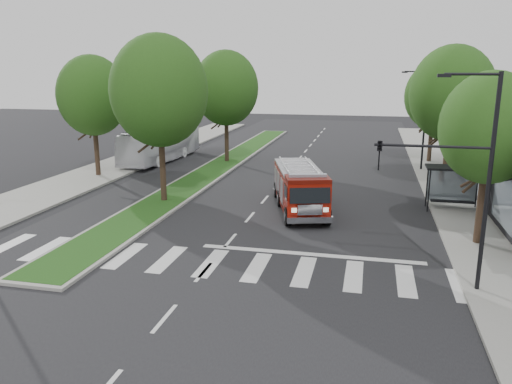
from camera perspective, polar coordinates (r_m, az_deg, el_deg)
ground at (r=24.28m, az=-2.95°, el=-5.55°), size 140.00×140.00×0.00m
sidewalk_right at (r=33.55m, az=23.14°, el=-1.06°), size 5.00×80.00×0.15m
sidewalk_left at (r=39.03m, az=-19.65°, el=1.22°), size 5.00×80.00×0.15m
median at (r=42.63m, az=-4.09°, el=3.01°), size 3.00×50.00×0.15m
bus_shelter at (r=31.13m, az=21.70°, el=1.70°), size 3.20×1.60×2.61m
tree_right_near at (r=24.69m, az=25.12°, el=6.62°), size 4.40×4.40×8.05m
tree_right_mid at (r=36.41m, az=21.48°, el=10.43°), size 5.60×5.60×9.72m
tree_right_far at (r=46.35m, az=19.69°, el=10.30°), size 5.00×5.00×8.73m
tree_median_near at (r=30.64m, az=-11.01°, el=11.26°), size 5.80×5.80×10.16m
tree_median_far at (r=43.82m, az=-3.46°, el=11.76°), size 5.60×5.60×9.72m
tree_left_mid at (r=39.68m, az=-18.19°, el=10.42°), size 5.20×5.20×9.16m
streetlight_right_near at (r=19.10m, az=22.61°, el=2.55°), size 4.08×0.22×8.00m
streetlight_right_far at (r=42.35m, az=18.56°, el=8.28°), size 2.11×0.20×8.00m
fire_engine at (r=29.25m, az=5.02°, el=0.44°), size 4.43×8.19×2.72m
city_bus at (r=45.89m, az=-10.77°, el=5.46°), size 3.35×11.42×3.14m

